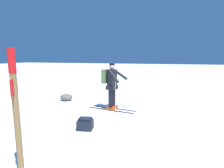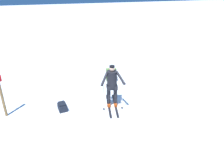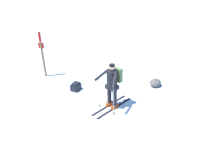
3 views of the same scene
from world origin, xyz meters
TOP-DOWN VIEW (x-y plane):
  - ground_plane at (0.00, 0.00)m, footprint 80.00×80.00m
  - skier at (0.37, -0.09)m, footprint 1.79×0.93m
  - dropped_backpack at (0.53, 1.82)m, footprint 0.44×0.36m
  - trail_marker at (0.71, 3.83)m, footprint 0.13×0.23m
  - rock_boulder at (2.65, -0.78)m, footprint 0.54×0.46m

SIDE VIEW (x-z plane):
  - ground_plane at x=0.00m, z-range 0.00..0.00m
  - rock_boulder at x=2.65m, z-range 0.00..0.30m
  - dropped_backpack at x=0.53m, z-range -0.01..0.31m
  - skier at x=0.37m, z-range 0.14..1.83m
  - trail_marker at x=0.71m, z-range 0.18..2.24m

